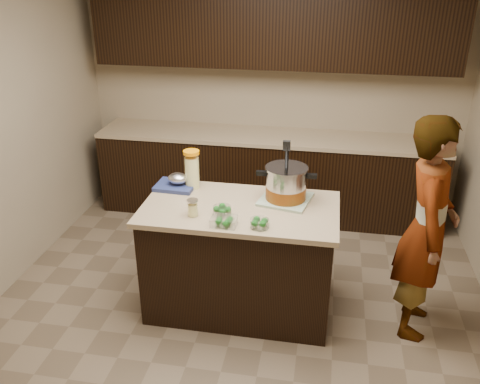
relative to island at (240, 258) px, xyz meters
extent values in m
plane|color=brown|center=(0.00, 0.00, -0.45)|extent=(4.00, 4.00, 0.00)
cube|color=tan|center=(0.00, 2.00, 0.90)|extent=(4.00, 0.04, 2.70)
cube|color=tan|center=(0.00, -2.00, 0.90)|extent=(4.00, 0.04, 2.70)
cube|color=black|center=(0.00, 1.70, -0.02)|extent=(3.60, 0.60, 0.86)
cube|color=tan|center=(0.00, 1.70, 0.43)|extent=(3.60, 0.63, 0.04)
cube|color=black|center=(0.00, 1.82, 1.50)|extent=(3.60, 0.35, 0.75)
cube|color=black|center=(0.00, 0.00, -0.02)|extent=(1.40, 0.75, 0.86)
cube|color=tan|center=(0.00, 0.00, 0.43)|extent=(1.46, 0.81, 0.04)
cube|color=#608A5D|center=(0.32, 0.17, 0.46)|extent=(0.43, 0.43, 0.02)
cylinder|color=#B7B7BC|center=(0.32, 0.17, 0.59)|extent=(0.31, 0.31, 0.24)
cylinder|color=brown|center=(0.32, 0.17, 0.52)|extent=(0.31, 0.31, 0.10)
cylinder|color=#B7B7BC|center=(0.32, 0.17, 0.71)|extent=(0.33, 0.33, 0.02)
cube|color=black|center=(0.13, 0.16, 0.66)|extent=(0.08, 0.04, 0.03)
cube|color=black|center=(0.51, 0.17, 0.66)|extent=(0.08, 0.04, 0.03)
cylinder|color=black|center=(0.32, 0.13, 0.78)|extent=(0.03, 0.13, 0.29)
cylinder|color=#F1ED93|center=(-0.44, 0.27, 0.58)|extent=(0.14, 0.14, 0.26)
cylinder|color=white|center=(-0.44, 0.27, 0.59)|extent=(0.16, 0.16, 0.29)
cylinder|color=#FD9105|center=(-0.44, 0.27, 0.75)|extent=(0.16, 0.16, 0.02)
cylinder|color=#F1ED93|center=(-0.31, -0.20, 0.49)|extent=(0.09, 0.09, 0.09)
cylinder|color=white|center=(-0.31, -0.20, 0.50)|extent=(0.10, 0.10, 0.11)
cylinder|color=silver|center=(-0.31, -0.20, 0.57)|extent=(0.10, 0.10, 0.02)
cylinder|color=silver|center=(-0.10, -0.15, 0.48)|extent=(0.15, 0.15, 0.06)
cylinder|color=silver|center=(0.19, -0.29, 0.48)|extent=(0.17, 0.17, 0.06)
cube|color=silver|center=(-0.06, -0.31, 0.48)|extent=(0.18, 0.13, 0.06)
cube|color=navy|center=(-0.57, 0.25, 0.46)|extent=(0.32, 0.26, 0.03)
ellipsoid|color=silver|center=(-0.55, 0.25, 0.52)|extent=(0.16, 0.13, 0.09)
imported|color=gray|center=(1.34, 0.01, 0.38)|extent=(0.48, 0.66, 1.67)
camera|label=1|loc=(0.60, -3.32, 2.14)|focal=38.00mm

